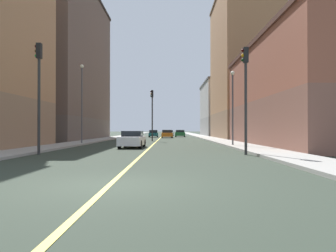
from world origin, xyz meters
name	(u,v)px	position (x,y,z in m)	size (l,w,h in m)	color
ground_plane	(110,185)	(0.00, 0.00, 0.00)	(400.00, 400.00, 0.00)	#2D372B
sidewalk_left	(206,137)	(7.87, 49.00, 0.07)	(2.77, 168.00, 0.15)	#9E9B93
sidewalk_right	(115,137)	(-7.87, 49.00, 0.07)	(2.77, 168.00, 0.15)	#9E9B93
lane_center_stripe	(160,138)	(0.00, 49.00, 0.01)	(0.16, 154.00, 0.01)	#E5D14C
building_left_near	(298,93)	(13.31, 21.50, 4.81)	(8.42, 24.27, 9.61)	brown
building_left_mid	(243,66)	(13.31, 44.37, 11.56)	(8.42, 18.58, 23.09)	#8F6B4F
building_left_far	(222,109)	(13.31, 65.75, 5.94)	(8.42, 18.68, 11.85)	gray
building_right_midblock	(66,65)	(-13.31, 39.07, 10.82)	(8.42, 25.49, 21.61)	brown
traffic_light_left_near	(245,86)	(6.07, 10.62, 4.06)	(0.40, 0.32, 6.31)	#2D2D2D
traffic_light_right_near	(39,83)	(-6.10, 10.62, 4.21)	(0.40, 0.32, 6.57)	#2D2D2D
traffic_light_median_far	(152,108)	(-0.61, 33.37, 4.14)	(0.40, 0.32, 6.45)	#2D2D2D
street_lamp_left_near	(233,99)	(7.08, 19.98, 4.08)	(0.36, 0.36, 6.40)	#4C4C51
street_lamp_right_near	(82,96)	(-7.08, 24.01, 4.81)	(0.36, 0.36, 7.77)	#4C4C51
car_teal	(153,134)	(-1.43, 53.65, 0.65)	(1.89, 4.44, 1.34)	#196670
car_white	(132,140)	(-1.41, 18.08, 0.66)	(1.94, 4.29, 1.36)	white
car_orange	(167,134)	(1.15, 49.11, 0.66)	(2.04, 4.51, 1.37)	orange
car_silver	(169,133)	(1.49, 67.38, 0.62)	(2.00, 4.11, 1.27)	silver
car_green	(180,133)	(3.67, 56.50, 0.66)	(2.06, 4.06, 1.33)	#1E6B38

